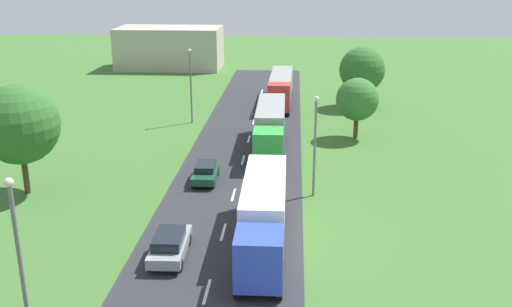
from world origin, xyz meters
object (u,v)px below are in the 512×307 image
(truck_second, at_px, (263,213))
(car_third, at_px, (170,244))
(truck_third, at_px, (270,126))
(truck_fourth, at_px, (281,87))
(lamppost_third, at_px, (315,141))
(tree_maple, at_px, (362,70))
(distant_building, at_px, (170,48))
(tree_elm, at_px, (357,100))
(lamppost_second, at_px, (21,266))
(lamppost_fourth, at_px, (191,82))
(tree_lime, at_px, (19,125))
(car_fourth, at_px, (205,172))

(truck_second, xyz_separation_m, car_third, (-5.26, -1.81, -1.32))
(truck_third, distance_m, truck_fourth, 18.10)
(lamppost_third, height_order, tree_maple, lamppost_third)
(distant_building, bearing_deg, lamppost_third, -67.76)
(truck_fourth, bearing_deg, tree_elm, -61.34)
(lamppost_second, xyz_separation_m, tree_elm, (16.68, 34.59, -0.89))
(truck_second, relative_size, lamppost_fourth, 1.57)
(truck_fourth, height_order, tree_maple, tree_maple)
(truck_third, bearing_deg, tree_lime, -145.75)
(tree_lime, distance_m, distant_building, 54.02)
(car_third, xyz_separation_m, lamppost_second, (-3.75, -9.62, 3.84))
(tree_lime, bearing_deg, lamppost_third, 2.64)
(tree_maple, bearing_deg, tree_elm, -97.86)
(lamppost_fourth, xyz_separation_m, tree_elm, (16.79, -4.51, -0.59))
(truck_third, xyz_separation_m, tree_maple, (9.89, 17.10, 2.21))
(truck_fourth, bearing_deg, truck_second, -90.06)
(truck_third, height_order, tree_lime, tree_lime)
(lamppost_second, relative_size, lamppost_third, 1.14)
(truck_third, bearing_deg, car_fourth, -118.40)
(lamppost_fourth, bearing_deg, distant_building, 105.59)
(car_fourth, distance_m, distant_building, 52.53)
(car_fourth, relative_size, tree_elm, 0.71)
(lamppost_fourth, bearing_deg, lamppost_second, -89.83)
(lamppost_second, height_order, lamppost_fourth, lamppost_second)
(lamppost_second, height_order, tree_lime, lamppost_second)
(car_third, height_order, tree_maple, tree_maple)
(tree_maple, bearing_deg, car_third, -111.20)
(tree_maple, xyz_separation_m, distant_building, (-27.93, 25.05, -1.17))
(truck_second, distance_m, truck_fourth, 37.11)
(car_fourth, height_order, lamppost_second, lamppost_second)
(distant_building, bearing_deg, truck_third, -66.82)
(tree_elm, bearing_deg, distant_building, 124.52)
(truck_fourth, bearing_deg, tree_maple, -5.97)
(truck_fourth, distance_m, lamppost_second, 49.45)
(car_third, distance_m, tree_elm, 28.27)
(lamppost_fourth, bearing_deg, car_fourth, -76.73)
(car_third, distance_m, tree_lime, 16.05)
(truck_fourth, bearing_deg, lamppost_second, -100.56)
(truck_second, xyz_separation_m, lamppost_third, (3.20, 8.17, 2.00))
(truck_second, bearing_deg, truck_fourth, 89.94)
(tree_elm, relative_size, tree_lime, 0.72)
(car_third, height_order, distant_building, distant_building)
(lamppost_second, bearing_deg, tree_maple, 68.78)
(car_third, distance_m, tree_maple, 40.84)
(truck_fourth, distance_m, distant_building, 30.38)
(lamppost_fourth, height_order, distant_building, lamppost_fourth)
(tree_maple, bearing_deg, distant_building, 138.12)
(truck_second, height_order, lamppost_fourth, lamppost_fourth)
(truck_second, xyz_separation_m, distant_building, (-18.48, 61.17, 1.07))
(car_third, xyz_separation_m, lamppost_fourth, (-3.87, 29.48, 3.54))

